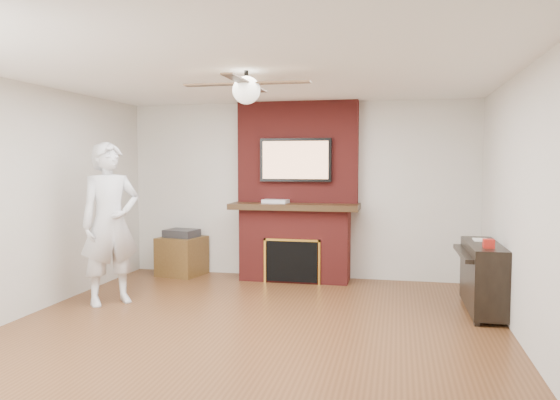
% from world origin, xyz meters
% --- Properties ---
extents(room_shell, '(5.36, 5.86, 2.86)m').
position_xyz_m(room_shell, '(0.00, 0.00, 1.25)').
color(room_shell, '#502E17').
rests_on(room_shell, ground).
extents(fireplace, '(1.78, 0.64, 2.50)m').
position_xyz_m(fireplace, '(0.00, 2.55, 1.00)').
color(fireplace, maroon).
rests_on(fireplace, ground).
extents(tv, '(1.00, 0.08, 0.60)m').
position_xyz_m(tv, '(0.00, 2.50, 1.68)').
color(tv, black).
rests_on(tv, fireplace).
extents(ceiling_fan, '(1.21, 1.21, 0.31)m').
position_xyz_m(ceiling_fan, '(-0.00, 0.00, 2.33)').
color(ceiling_fan, black).
rests_on(ceiling_fan, room_shell).
extents(person, '(0.80, 0.82, 1.88)m').
position_xyz_m(person, '(-1.86, 0.78, 0.94)').
color(person, silver).
rests_on(person, ground).
extents(side_table, '(0.68, 0.68, 0.67)m').
position_xyz_m(side_table, '(-1.69, 2.48, 0.31)').
color(side_table, '#533717').
rests_on(side_table, ground).
extents(piano, '(0.45, 1.18, 0.86)m').
position_xyz_m(piano, '(2.31, 1.29, 0.41)').
color(piano, black).
rests_on(piano, ground).
extents(cable_box, '(0.37, 0.24, 0.05)m').
position_xyz_m(cable_box, '(-0.27, 2.45, 1.10)').
color(cable_box, silver).
rests_on(cable_box, fireplace).
extents(candle_orange, '(0.07, 0.07, 0.13)m').
position_xyz_m(candle_orange, '(-0.24, 2.34, 0.07)').
color(candle_orange, orange).
rests_on(candle_orange, ground).
extents(candle_green, '(0.07, 0.07, 0.10)m').
position_xyz_m(candle_green, '(-0.04, 2.37, 0.05)').
color(candle_green, '#428535').
rests_on(candle_green, ground).
extents(candle_cream, '(0.09, 0.09, 0.12)m').
position_xyz_m(candle_cream, '(0.06, 2.36, 0.06)').
color(candle_cream, beige).
rests_on(candle_cream, ground).
extents(candle_blue, '(0.06, 0.06, 0.07)m').
position_xyz_m(candle_blue, '(0.27, 2.37, 0.03)').
color(candle_blue, '#396BAB').
rests_on(candle_blue, ground).
extents(candle_cream_extra, '(0.09, 0.09, 0.12)m').
position_xyz_m(candle_cream_extra, '(-0.22, 2.36, 0.06)').
color(candle_cream_extra, '#BBA395').
rests_on(candle_cream_extra, ground).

